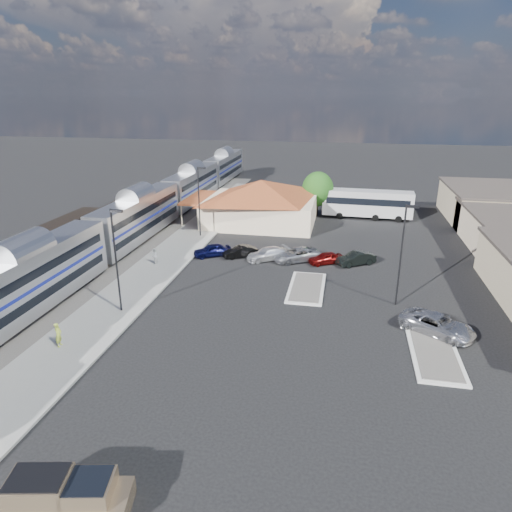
% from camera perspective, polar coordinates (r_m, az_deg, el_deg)
% --- Properties ---
extents(ground, '(280.00, 280.00, 0.00)m').
position_cam_1_polar(ground, '(42.46, 0.69, -4.72)').
color(ground, black).
rests_on(ground, ground).
extents(railbed, '(16.00, 100.00, 0.12)m').
position_cam_1_polar(railbed, '(56.62, -19.13, 0.57)').
color(railbed, '#4C4944').
rests_on(railbed, ground).
extents(platform, '(5.50, 92.00, 0.18)m').
position_cam_1_polar(platform, '(51.02, -11.43, -0.73)').
color(platform, gray).
rests_on(platform, ground).
extents(passenger_train, '(3.00, 104.00, 5.55)m').
position_cam_1_polar(passenger_train, '(58.68, -14.50, 4.57)').
color(passenger_train, silver).
rests_on(passenger_train, ground).
extents(freight_cars, '(2.80, 46.00, 4.00)m').
position_cam_1_polar(freight_cars, '(56.08, -22.97, 1.91)').
color(freight_cars, black).
rests_on(freight_cars, ground).
extents(station_depot, '(18.35, 12.24, 6.20)m').
position_cam_1_polar(station_depot, '(64.72, 0.59, 6.82)').
color(station_depot, beige).
rests_on(station_depot, ground).
extents(traffic_island_south, '(3.30, 7.50, 0.21)m').
position_cam_1_polar(traffic_island_south, '(43.77, 6.34, -3.93)').
color(traffic_island_south, silver).
rests_on(traffic_island_south, ground).
extents(traffic_island_north, '(3.30, 7.50, 0.21)m').
position_cam_1_polar(traffic_island_north, '(35.45, 21.45, -11.31)').
color(traffic_island_north, silver).
rests_on(traffic_island_north, ground).
extents(lamp_plat_s, '(1.08, 0.25, 9.00)m').
position_cam_1_polar(lamp_plat_s, '(38.65, -17.07, 0.37)').
color(lamp_plat_s, black).
rests_on(lamp_plat_s, ground).
extents(lamp_plat_n, '(1.08, 0.25, 9.00)m').
position_cam_1_polar(lamp_plat_n, '(58.20, -7.07, 7.43)').
color(lamp_plat_n, black).
rests_on(lamp_plat_n, ground).
extents(lamp_lot, '(1.08, 0.25, 9.00)m').
position_cam_1_polar(lamp_lot, '(40.28, 17.91, 1.06)').
color(lamp_lot, black).
rests_on(lamp_lot, ground).
extents(tree_depot, '(4.71, 4.71, 6.63)m').
position_cam_1_polar(tree_depot, '(69.48, 7.72, 8.29)').
color(tree_depot, '#382314').
rests_on(tree_depot, ground).
extents(pickup_truck, '(5.73, 3.04, 1.88)m').
position_cam_1_polar(pickup_truck, '(24.07, -22.47, -25.95)').
color(pickup_truck, tan).
rests_on(pickup_truck, ground).
extents(suv, '(6.16, 5.32, 1.57)m').
position_cam_1_polar(suv, '(38.05, 21.71, -7.97)').
color(suv, '#AFB0B7').
rests_on(suv, ground).
extents(coach_bus, '(12.99, 3.31, 4.14)m').
position_cam_1_polar(coach_bus, '(69.43, 13.76, 6.51)').
color(coach_bus, white).
rests_on(coach_bus, ground).
extents(person_a, '(0.55, 0.73, 1.83)m').
position_cam_1_polar(person_a, '(36.34, -23.47, -9.02)').
color(person_a, '#CCE246').
rests_on(person_a, platform).
extents(person_b, '(0.70, 0.86, 1.67)m').
position_cam_1_polar(person_b, '(50.27, -12.59, -0.00)').
color(person_b, white).
rests_on(person_b, platform).
extents(parked_car_a, '(4.53, 3.58, 1.44)m').
position_cam_1_polar(parked_car_a, '(52.04, -5.49, 0.73)').
color(parked_car_a, '#0C0E3C').
rests_on(parked_car_a, ground).
extents(parked_car_b, '(4.13, 3.16, 1.31)m').
position_cam_1_polar(parked_car_b, '(51.55, -1.98, 0.55)').
color(parked_car_b, black).
rests_on(parked_car_b, ground).
extents(parked_car_c, '(5.13, 4.27, 1.40)m').
position_cam_1_polar(parked_car_c, '(50.66, 1.47, 0.26)').
color(parked_car_c, white).
rests_on(parked_car_c, ground).
extents(parked_car_d, '(5.84, 4.76, 1.48)m').
position_cam_1_polar(parked_car_d, '(50.53, 5.11, 0.18)').
color(parked_car_d, '#92949A').
rests_on(parked_car_d, ground).
extents(parked_car_e, '(4.06, 3.12, 1.29)m').
position_cam_1_polar(parked_car_e, '(50.08, 8.71, -0.27)').
color(parked_car_e, maroon).
rests_on(parked_car_e, ground).
extents(parked_car_f, '(4.47, 3.62, 1.43)m').
position_cam_1_polar(parked_car_f, '(50.35, 12.36, -0.32)').
color(parked_car_f, black).
rests_on(parked_car_f, ground).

